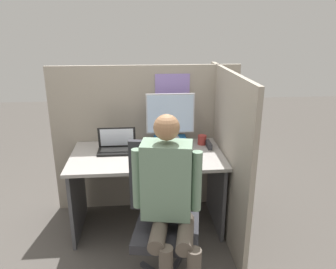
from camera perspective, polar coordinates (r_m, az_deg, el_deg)
ground_plane at (r=3.06m, az=-3.16°, el=-19.51°), size 12.00×12.00×0.00m
cubicle_panel_back at (r=3.39m, az=-3.80°, el=-0.75°), size 1.89×0.05×1.51m
cubicle_panel_right at (r=3.04m, az=10.12°, el=-3.50°), size 0.04×1.43×1.51m
desk at (r=3.09m, az=-3.59°, el=-6.75°), size 1.39×0.77×0.76m
paper_box at (r=3.23m, az=0.39°, el=-1.19°), size 0.32×0.22×0.07m
monitor at (r=3.15m, az=0.40°, el=3.33°), size 0.46×0.18×0.44m
laptop at (r=3.09m, az=-8.88°, el=-2.12°), size 0.35×0.21×0.22m
mouse at (r=2.90m, az=-3.88°, el=-3.86°), size 0.07×0.05×0.04m
stapler at (r=3.18m, az=7.10°, el=-1.78°), size 0.04×0.17×0.05m
carrot_toy at (r=2.76m, az=-6.08°, el=-5.07°), size 0.05×0.15×0.05m
office_chair at (r=2.51m, az=-0.88°, el=-13.47°), size 0.55×0.60×1.07m
person at (r=2.26m, az=0.22°, el=-10.99°), size 0.47×0.51×1.34m
coffee_mug at (r=3.25m, az=5.94°, el=-0.92°), size 0.09×0.09×0.09m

